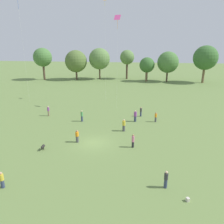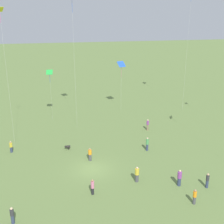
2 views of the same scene
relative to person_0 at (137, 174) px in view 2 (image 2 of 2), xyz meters
The scene contains 16 objects.
ground_plane 5.77m from the person_0, 127.47° to the right, with size 240.00×240.00×0.00m, color olive.
person_0 is the anchor object (origin of this frame).
person_1 7.84m from the person_0, 156.00° to the left, with size 0.52×0.52×1.86m.
person_2 13.46m from the person_0, 69.13° to the right, with size 0.47×0.47×1.70m.
person_3 7.47m from the person_0, 71.22° to the left, with size 0.49×0.49×1.71m.
person_5 6.65m from the person_0, 43.36° to the left, with size 0.44×0.44×1.63m.
person_6 5.29m from the person_0, 72.93° to the right, with size 0.48×0.48×1.74m.
person_7 14.69m from the person_0, 159.56° to the left, with size 0.48×0.48×1.79m.
person_8 4.56m from the person_0, 70.55° to the left, with size 0.60×0.60×1.90m.
person_9 7.29m from the person_0, 141.23° to the right, with size 0.52×0.52×1.68m.
person_10 17.44m from the person_0, 123.62° to the right, with size 0.39×0.39×1.58m.
kite_0 24.90m from the person_0, 161.83° to the right, with size 1.41×1.49×19.69m.
kite_3 24.71m from the person_0, behind, with size 1.39×1.55×8.91m.
kite_6 24.02m from the person_0, 156.17° to the right, with size 0.90×1.09×8.39m.
kite_7 24.31m from the person_0, 129.00° to the right, with size 1.04×1.12×18.12m.
dog_0 11.71m from the person_0, 141.89° to the right, with size 0.38×0.77×0.61m.
Camera 2 is at (32.34, -3.20, 18.80)m, focal length 50.00 mm.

